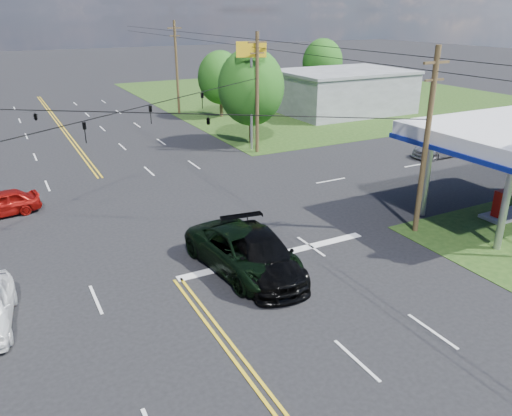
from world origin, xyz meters
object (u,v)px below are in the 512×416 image
pole_ne (257,92)px  tree_right_b (221,78)px  pole_se (426,141)px  pickup_dkgreen (243,251)px  tree_far_r (322,62)px  retail_ne (343,93)px  pole_right_far (177,67)px  tree_right_a (251,87)px  suv_black (262,255)px

pole_ne → tree_right_b: (3.50, 15.00, -0.70)m
pole_se → pickup_dkgreen: bearing=177.1°
tree_far_r → retail_ne: bearing=-111.8°
pole_ne → tree_right_b: pole_ne is taller
tree_far_r → pole_right_far: bearing=-174.6°
pole_ne → tree_right_a: (1.00, 3.00, -0.05)m
suv_black → tree_right_a: bearing=71.7°
pickup_dkgreen → suv_black: bearing=-58.2°
retail_ne → pickup_dkgreen: size_ratio=2.14×
pole_right_far → suv_black: bearing=-104.2°
tree_far_r → suv_black: 49.78m
retail_ne → pickup_dkgreen: (-27.00, -28.50, -1.29)m
pole_ne → pickup_dkgreen: (-10.00, -17.50, -4.01)m
pole_right_far → tree_right_a: pole_right_far is taller
pickup_dkgreen → pole_se: bearing=-9.2°
pole_right_far → pole_se: bearing=-90.0°
tree_right_a → suv_black: size_ratio=1.33×
retail_ne → tree_right_a: size_ratio=1.71×
pole_right_far → pickup_dkgreen: (-10.00, -36.50, -4.26)m
retail_ne → suv_black: (-26.44, -29.21, -1.31)m
retail_ne → tree_right_b: size_ratio=1.98×
pole_se → tree_right_b: bearing=83.9°
tree_right_a → pole_ne: bearing=-108.4°
tree_right_b → pickup_dkgreen: bearing=-112.6°
retail_ne → suv_black: bearing=-132.1°
tree_right_b → suv_black: 35.80m
pole_se → suv_black: 10.26m
tree_right_b → pole_se: bearing=-96.1°
tree_right_a → tree_right_b: (2.50, 12.00, -0.65)m
retail_ne → pole_ne: bearing=-147.1°
pole_right_far → suv_black: 38.63m
pole_right_far → tree_far_r: size_ratio=1.31×
retail_ne → tree_right_a: (-16.00, -8.00, 2.67)m
pole_se → suv_black: bearing=-178.7°
pole_se → pickup_dkgreen: 10.78m
tree_right_b → suv_black: bearing=-111.3°
pole_se → tree_right_a: pole_se is taller
retail_ne → tree_far_r: 11.02m
pole_right_far → tree_far_r: bearing=5.4°
pole_ne → pole_right_far: size_ratio=0.95×
tree_right_a → pole_se: bearing=-92.7°
retail_ne → suv_black: 39.42m
retail_ne → tree_right_b: tree_right_b is taller
pole_ne → suv_black: bearing=-117.4°
pole_se → suv_black: (-9.44, -0.21, -4.02)m
pole_right_far → tree_right_a: (1.00, -16.00, -0.30)m
pole_se → tree_right_b: 33.19m
pole_ne → pole_right_far: (0.00, 19.00, 0.25)m
suv_black → pole_se: bearing=9.2°
pole_se → suv_black: pole_se is taller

